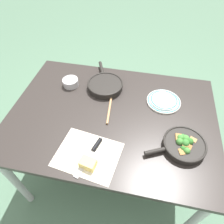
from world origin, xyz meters
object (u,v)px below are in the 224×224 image
Objects in this scene: skillet_eggs at (105,85)px; prep_bowl_steel at (71,82)px; dinner_plate_stack at (164,101)px; cheese_block at (88,163)px; skillet_broccoli at (184,145)px; wooden_spoon at (111,99)px; grater_knife at (93,151)px.

prep_bowl_steel reaches higher than skillet_eggs.
dinner_plate_stack is at bearing 176.75° from prep_bowl_steel.
cheese_block is (-0.05, 0.61, -0.00)m from skillet_eggs.
skillet_broccoli is at bearing 109.19° from dinner_plate_stack.
skillet_eggs reaches higher than cheese_block.
skillet_broccoli reaches higher than prep_bowl_steel.
wooden_spoon is 3.71× the size of cheese_block.
dinner_plate_stack is 0.67m from prep_bowl_steel.
prep_bowl_steel is (0.30, -0.51, 0.02)m from grater_knife.
grater_knife is (-0.05, 0.53, -0.02)m from skillet_eggs.
wooden_spoon is at bearing -91.78° from cheese_block.
skillet_broccoli is 0.53m from cheese_block.
cheese_block is at bearing 163.21° from skillet_eggs.
wooden_spoon is (0.47, -0.28, -0.02)m from skillet_broccoli.
cheese_block reaches higher than grater_knife.
skillet_broccoli is at bearing 154.58° from prep_bowl_steel.
dinner_plate_stack is at bearing -86.78° from wooden_spoon.
prep_bowl_steel is at bearing -51.26° from skillet_broccoli.
cheese_block is 0.82× the size of prep_bowl_steel.
grater_knife is 0.08m from cheese_block.
grater_knife is at bearing 120.91° from prep_bowl_steel.
skillet_broccoli reaches higher than wooden_spoon.
dinner_plate_stack is (-0.42, 0.06, -0.01)m from skillet_eggs.
skillet_eggs is 0.53m from grater_knife.
skillet_eggs is 1.54× the size of grater_knife.
dinner_plate_stack reaches higher than grater_knife.
grater_knife is 2.25× the size of prep_bowl_steel.
skillet_broccoli reaches higher than skillet_eggs.
prep_bowl_steel is (0.25, 0.02, 0.00)m from skillet_eggs.
dinner_plate_stack is 2.02× the size of prep_bowl_steel.
prep_bowl_steel is (0.67, -0.04, 0.01)m from dinner_plate_stack.
grater_knife is at bearing 172.37° from wooden_spoon.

